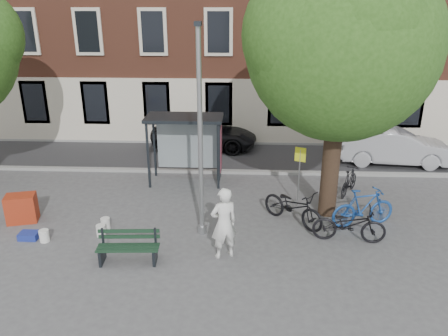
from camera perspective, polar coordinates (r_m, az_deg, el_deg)
ground at (r=13.42m, az=-2.87°, el=-8.44°), size 90.00×90.00×0.00m
road at (r=19.81m, az=-0.98°, el=1.50°), size 40.00×4.00×0.01m
curb_near at (r=17.92m, az=-1.38°, el=-0.45°), size 40.00×0.25×0.12m
curb_far at (r=21.69m, az=-0.66°, el=3.38°), size 40.00×0.25×0.12m
lamppost at (r=12.31m, az=-3.10°, el=2.95°), size 0.28×0.35×6.11m
tree_right at (r=13.37m, az=15.38°, el=16.09°), size 5.76×5.60×8.20m
bus_shelter at (r=16.53m, az=-3.76°, el=4.47°), size 2.85×1.45×2.62m
painter at (r=11.77m, az=-0.03°, el=-7.23°), size 0.88×0.75×2.04m
bench at (r=12.15m, az=-12.37°, el=-10.22°), size 1.68×0.64×0.85m
bike_a at (r=13.22m, az=16.04°, el=-7.08°), size 2.15×0.94×1.10m
bike_b at (r=14.20m, az=17.73°, el=-4.94°), size 2.16×1.13×1.25m
bike_c at (r=13.86m, az=9.01°, el=-4.97°), size 2.16×2.10×1.17m
bike_d at (r=16.44m, az=16.03°, el=-1.69°), size 1.22×1.64×0.98m
car_dark at (r=20.87m, az=-2.57°, el=4.45°), size 5.03×2.47×1.38m
car_silver at (r=20.14m, az=21.35°, el=2.65°), size 4.80×2.05×1.54m
red_stand at (r=15.29m, az=-24.92°, el=-4.80°), size 1.02×0.81×0.90m
blue_crate at (r=14.27m, az=-24.10°, el=-8.06°), size 0.55×0.40×0.20m
bucket_a at (r=14.03m, az=-15.22°, el=-7.00°), size 0.34×0.34×0.36m
bucket_b at (r=13.91m, az=-22.43°, el=-8.19°), size 0.34×0.34×0.36m
bucket_c at (r=13.65m, az=-15.77°, el=-7.88°), size 0.35×0.35×0.36m
notice_sign at (r=14.64m, az=9.87°, el=0.62°), size 0.35×0.17×2.12m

